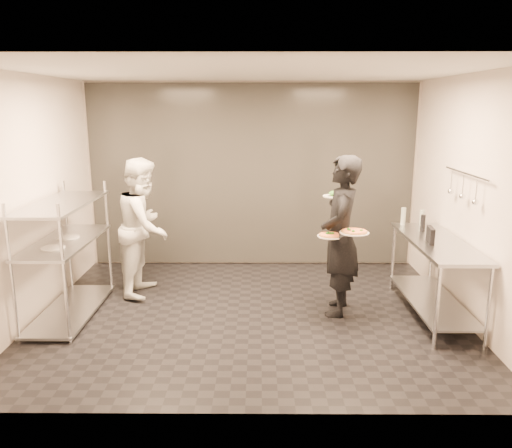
{
  "coord_description": "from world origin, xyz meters",
  "views": [
    {
      "loc": [
        0.11,
        -5.59,
        2.44
      ],
      "look_at": [
        0.08,
        0.06,
        1.1
      ],
      "focal_mm": 35.0,
      "sensor_mm": 36.0,
      "label": 1
    }
  ],
  "objects_px": {
    "waiter": "(340,236)",
    "bottle_green": "(403,216)",
    "salad_plate": "(334,195)",
    "bottle_dark": "(423,223)",
    "pass_rack": "(66,252)",
    "prep_counter": "(435,265)",
    "pos_monitor": "(430,235)",
    "pizza_plate_far": "(354,232)",
    "pizza_plate_near": "(330,235)",
    "bottle_clear": "(422,217)",
    "chef": "(144,227)"
  },
  "relations": [
    {
      "from": "waiter",
      "to": "bottle_green",
      "type": "xyz_separation_m",
      "value": [
        0.94,
        0.72,
        0.08
      ]
    },
    {
      "from": "salad_plate",
      "to": "bottle_dark",
      "type": "bearing_deg",
      "value": 4.62
    },
    {
      "from": "pass_rack",
      "to": "waiter",
      "type": "height_order",
      "value": "waiter"
    },
    {
      "from": "prep_counter",
      "to": "pos_monitor",
      "type": "xyz_separation_m",
      "value": [
        -0.12,
        -0.1,
        0.38
      ]
    },
    {
      "from": "pos_monitor",
      "to": "bottle_dark",
      "type": "height_order",
      "value": "bottle_dark"
    },
    {
      "from": "pizza_plate_far",
      "to": "salad_plate",
      "type": "bearing_deg",
      "value": 107.9
    },
    {
      "from": "pizza_plate_near",
      "to": "bottle_dark",
      "type": "height_order",
      "value": "bottle_dark"
    },
    {
      "from": "waiter",
      "to": "salad_plate",
      "type": "relative_size",
      "value": 7.13
    },
    {
      "from": "pass_rack",
      "to": "bottle_green",
      "type": "distance_m",
      "value": 4.24
    },
    {
      "from": "pass_rack",
      "to": "salad_plate",
      "type": "bearing_deg",
      "value": 6.76
    },
    {
      "from": "bottle_dark",
      "to": "pizza_plate_far",
      "type": "bearing_deg",
      "value": -147.8
    },
    {
      "from": "pass_rack",
      "to": "pizza_plate_far",
      "type": "bearing_deg",
      "value": -2.44
    },
    {
      "from": "bottle_dark",
      "to": "pizza_plate_near",
      "type": "bearing_deg",
      "value": -154.55
    },
    {
      "from": "salad_plate",
      "to": "pos_monitor",
      "type": "height_order",
      "value": "salad_plate"
    },
    {
      "from": "prep_counter",
      "to": "bottle_clear",
      "type": "distance_m",
      "value": 0.89
    },
    {
      "from": "chef",
      "to": "pizza_plate_far",
      "type": "xyz_separation_m",
      "value": [
        2.58,
        -0.89,
        0.16
      ]
    },
    {
      "from": "pos_monitor",
      "to": "pizza_plate_near",
      "type": "bearing_deg",
      "value": -171.4
    },
    {
      "from": "bottle_dark",
      "to": "bottle_clear",
      "type": "bearing_deg",
      "value": 74.1
    },
    {
      "from": "pos_monitor",
      "to": "bottle_green",
      "type": "xyz_separation_m",
      "value": [
        -0.06,
        0.9,
        0.02
      ]
    },
    {
      "from": "pass_rack",
      "to": "bottle_dark",
      "type": "xyz_separation_m",
      "value": [
        4.3,
        0.47,
        0.25
      ]
    },
    {
      "from": "pass_rack",
      "to": "pizza_plate_far",
      "type": "xyz_separation_m",
      "value": [
        3.34,
        -0.14,
        0.29
      ]
    },
    {
      "from": "pos_monitor",
      "to": "salad_plate",
      "type": "bearing_deg",
      "value": 163.03
    },
    {
      "from": "bottle_green",
      "to": "bottle_dark",
      "type": "bearing_deg",
      "value": -65.92
    },
    {
      "from": "waiter",
      "to": "pos_monitor",
      "type": "bearing_deg",
      "value": 92.11
    },
    {
      "from": "prep_counter",
      "to": "pizza_plate_near",
      "type": "xyz_separation_m",
      "value": [
        -1.26,
        -0.12,
        0.39
      ]
    },
    {
      "from": "prep_counter",
      "to": "chef",
      "type": "distance_m",
      "value": 3.66
    },
    {
      "from": "salad_plate",
      "to": "pos_monitor",
      "type": "bearing_deg",
      "value": -24.43
    },
    {
      "from": "chef",
      "to": "pos_monitor",
      "type": "distance_m",
      "value": 3.56
    },
    {
      "from": "bottle_green",
      "to": "pizza_plate_far",
      "type": "bearing_deg",
      "value": -130.87
    },
    {
      "from": "chef",
      "to": "bottle_dark",
      "type": "distance_m",
      "value": 3.56
    },
    {
      "from": "prep_counter",
      "to": "bottle_green",
      "type": "height_order",
      "value": "bottle_green"
    },
    {
      "from": "bottle_green",
      "to": "salad_plate",
      "type": "bearing_deg",
      "value": -156.55
    },
    {
      "from": "chef",
      "to": "salad_plate",
      "type": "relative_size",
      "value": 6.76
    },
    {
      "from": "prep_counter",
      "to": "bottle_dark",
      "type": "distance_m",
      "value": 0.61
    },
    {
      "from": "pass_rack",
      "to": "pizza_plate_far",
      "type": "height_order",
      "value": "pass_rack"
    },
    {
      "from": "waiter",
      "to": "bottle_clear",
      "type": "height_order",
      "value": "waiter"
    },
    {
      "from": "pass_rack",
      "to": "bottle_clear",
      "type": "distance_m",
      "value": 4.48
    },
    {
      "from": "pizza_plate_far",
      "to": "bottle_green",
      "type": "bearing_deg",
      "value": 49.13
    },
    {
      "from": "pos_monitor",
      "to": "bottle_clear",
      "type": "height_order",
      "value": "bottle_clear"
    },
    {
      "from": "waiter",
      "to": "pizza_plate_far",
      "type": "height_order",
      "value": "waiter"
    },
    {
      "from": "prep_counter",
      "to": "waiter",
      "type": "height_order",
      "value": "waiter"
    },
    {
      "from": "pass_rack",
      "to": "pos_monitor",
      "type": "height_order",
      "value": "pass_rack"
    },
    {
      "from": "bottle_dark",
      "to": "pos_monitor",
      "type": "bearing_deg",
      "value": -99.33
    },
    {
      "from": "waiter",
      "to": "pizza_plate_near",
      "type": "relative_size",
      "value": 6.53
    },
    {
      "from": "salad_plate",
      "to": "pizza_plate_far",
      "type": "bearing_deg",
      "value": -72.1
    },
    {
      "from": "bottle_clear",
      "to": "bottle_dark",
      "type": "xyz_separation_m",
      "value": [
        -0.1,
        -0.34,
        0.0
      ]
    },
    {
      "from": "pass_rack",
      "to": "bottle_dark",
      "type": "bearing_deg",
      "value": 6.2
    },
    {
      "from": "pass_rack",
      "to": "bottle_dark",
      "type": "relative_size",
      "value": 7.86
    },
    {
      "from": "prep_counter",
      "to": "bottle_clear",
      "type": "height_order",
      "value": "bottle_clear"
    },
    {
      "from": "pass_rack",
      "to": "bottle_clear",
      "type": "height_order",
      "value": "pass_rack"
    }
  ]
}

